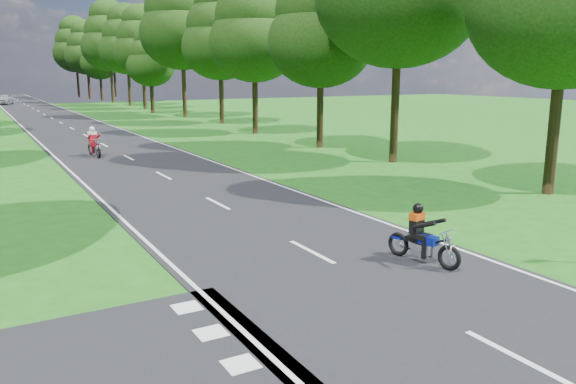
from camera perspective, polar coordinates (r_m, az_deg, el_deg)
ground at (r=12.29m, az=7.39°, el=-8.64°), size 160.00×160.00×0.00m
main_road at (r=59.72m, az=-22.86°, el=6.92°), size 7.00×140.00×0.02m
road_markings at (r=57.85m, az=-22.77°, el=6.81°), size 7.40×140.00×0.01m
treeline at (r=69.84m, az=-23.27°, el=14.28°), size 40.00×115.35×14.78m
rider_near_blue at (r=13.24m, az=13.62°, el=-4.14°), size 0.91×1.74×1.38m
rider_far_red at (r=31.16m, az=-19.13°, el=4.87°), size 0.74×1.92×1.57m
distant_car at (r=88.62m, az=-26.84°, el=8.40°), size 3.02×4.57×1.45m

